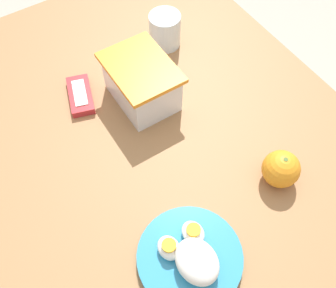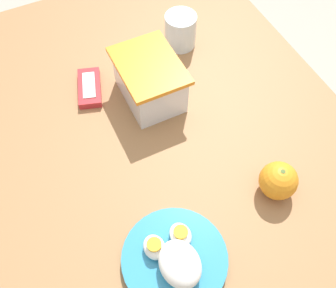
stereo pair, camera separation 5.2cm
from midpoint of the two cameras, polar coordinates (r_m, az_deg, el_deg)
The scene contains 7 objects.
ground_plane at distance 1.52m, azimuth -2.12°, elevation -17.07°, with size 10.00×10.00×0.00m, color #B2A899.
table at distance 0.89m, azimuth -3.48°, elevation -5.54°, with size 1.25×0.94×0.74m.
food_container at distance 0.90m, azimuth -5.48°, elevation 8.50°, with size 0.17×0.13×0.11m.
orange_fruit at distance 0.80m, azimuth 14.31°, elevation -3.62°, with size 0.08×0.08×0.08m.
rice_plate at distance 0.73m, azimuth 1.23°, elevation -16.17°, with size 0.19×0.19×0.07m.
candy_bar at distance 0.95m, azimuth -14.14°, elevation 6.80°, with size 0.12×0.08×0.02m.
drinking_glass at distance 1.03m, azimuth -1.96°, elevation 16.14°, with size 0.08×0.08×0.09m.
Camera 1 is at (0.35, -0.19, 1.46)m, focal length 42.00 mm.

